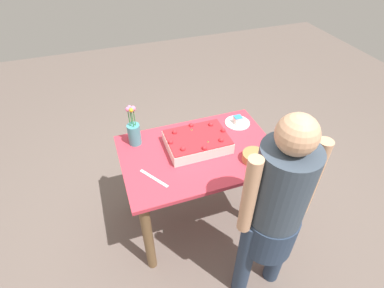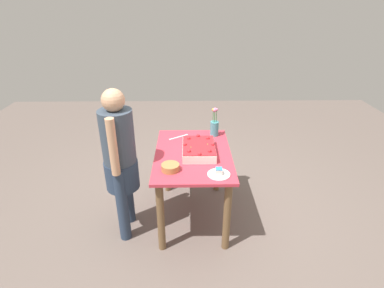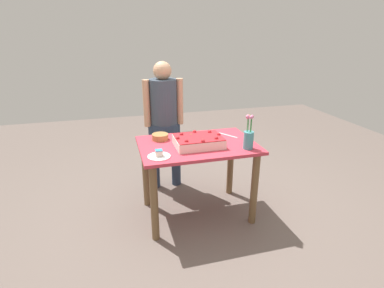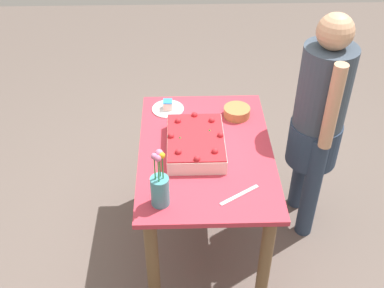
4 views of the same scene
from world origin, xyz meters
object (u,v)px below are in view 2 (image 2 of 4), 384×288
Objects in this scene: serving_plate_with_slice at (219,173)px; fruit_bowl at (170,167)px; sheet_cake at (199,149)px; flower_vase at (214,127)px; cake_knife at (179,137)px; person_standing at (120,156)px.

serving_plate_with_slice is 0.43m from fruit_bowl.
sheet_cake is 0.46m from flower_vase.
cake_knife is (-0.78, -0.37, -0.01)m from serving_plate_with_slice.
flower_vase reaches higher than cake_knife.
flower_vase is at bearing 33.65° from person_standing.
flower_vase reaches higher than serving_plate_with_slice.
sheet_cake is at bearing 14.86° from person_standing.
sheet_cake is 0.43m from serving_plate_with_slice.
fruit_bowl is 0.11× the size of person_standing.
flower_vase is (-0.82, 0.03, 0.09)m from serving_plate_with_slice.
person_standing is (0.61, -0.92, -0.03)m from flower_vase.
cake_knife is 0.41m from flower_vase.
person_standing is (-0.21, -0.89, 0.06)m from serving_plate_with_slice.
sheet_cake reaches higher than cake_knife.
serving_plate_with_slice reaches higher than fruit_bowl.
person_standing is at bearing -105.00° from fruit_bowl.
person_standing is at bearing -75.14° from sheet_cake.
serving_plate_with_slice is at bearing 82.26° from cake_knife.
cake_knife is at bearing -154.66° from serving_plate_with_slice.
cake_knife is 0.70m from fruit_bowl.
serving_plate_with_slice is 0.62× the size of flower_vase.
flower_vase reaches higher than fruit_bowl.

